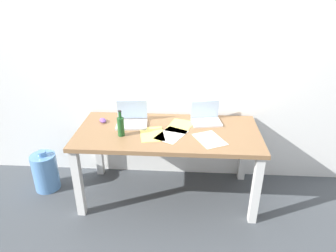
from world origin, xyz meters
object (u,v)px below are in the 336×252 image
object	(u,v)px
beer_bottle	(121,126)
laptop_left	(132,119)
water_cooler_jug	(45,172)
laptop_right	(206,118)
desk	(168,140)
computer_mouse	(103,120)

from	to	relation	value
beer_bottle	laptop_left	bearing A→B (deg)	77.49
laptop_left	water_cooler_jug	distance (m)	1.10
laptop_right	beer_bottle	world-z (taller)	beer_bottle
laptop_left	water_cooler_jug	bearing A→B (deg)	-173.71
laptop_left	water_cooler_jug	world-z (taller)	laptop_left
desk	laptop_left	bearing A→B (deg)	160.29
beer_bottle	water_cooler_jug	bearing A→B (deg)	170.43
laptop_right	computer_mouse	bearing A→B (deg)	-176.22
laptop_right	beer_bottle	bearing A→B (deg)	-156.23
laptop_left	beer_bottle	xyz separation A→B (m)	(-0.06, -0.25, 0.05)
laptop_left	water_cooler_jug	size ratio (longest dim) A/B	0.70
desk	computer_mouse	size ratio (longest dim) A/B	17.13
water_cooler_jug	laptop_left	bearing A→B (deg)	6.29
desk	laptop_right	size ratio (longest dim) A/B	5.49
beer_bottle	water_cooler_jug	size ratio (longest dim) A/B	0.54
desk	computer_mouse	distance (m)	0.69
beer_bottle	computer_mouse	world-z (taller)	beer_bottle
laptop_left	laptop_right	bearing A→B (deg)	7.40
water_cooler_jug	laptop_right	bearing A→B (deg)	6.78
beer_bottle	water_cooler_jug	distance (m)	1.09
desk	beer_bottle	size ratio (longest dim) A/B	7.04
desk	beer_bottle	distance (m)	0.47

